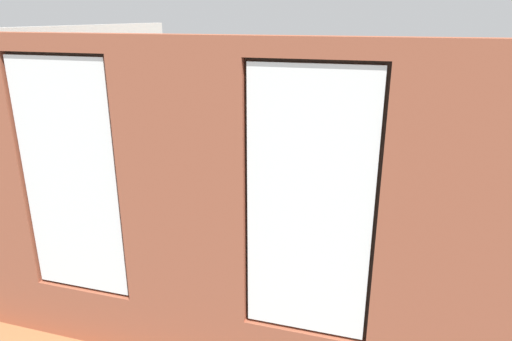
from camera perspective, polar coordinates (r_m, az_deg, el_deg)
ground_plane at (r=6.93m, az=1.13°, el=-8.75°), size 6.25×6.08×0.10m
brick_wall_with_windows at (r=4.03m, az=-9.02°, el=-6.45°), size 5.65×0.30×3.02m
white_wall_right at (r=7.41m, az=-20.47°, el=4.80°), size 0.10×5.08×3.02m
couch_by_window at (r=5.44m, az=-13.94°, el=-13.11°), size 1.71×0.87×0.80m
couch_left at (r=5.88m, az=19.70°, el=-11.14°), size 1.02×2.00×0.80m
coffee_table at (r=7.08m, az=1.39°, el=-4.46°), size 1.41×0.79×0.40m
cup_ceramic at (r=7.04m, az=1.39°, el=-3.72°), size 0.09×0.09×0.10m
candle_jar at (r=7.17m, az=0.24°, el=-3.23°), size 0.08×0.08×0.12m
table_plant_small at (r=7.06m, az=4.73°, el=-3.10°), size 0.15×0.15×0.23m
remote_silver at (r=6.93m, az=1.97°, el=-4.48°), size 0.09×0.18×0.02m
remote_gray at (r=7.07m, az=-2.18°, el=-3.99°), size 0.06×0.17×0.02m
media_console at (r=7.84m, az=-16.43°, el=-3.87°), size 1.26×0.42×0.47m
tv_flatscreen at (r=7.64m, az=-16.82°, el=0.15°), size 1.03×0.20×0.68m
papasan_chair at (r=8.13m, az=3.50°, el=-0.65°), size 1.14×1.14×0.71m
potted_plant_by_left_couch at (r=7.17m, az=16.04°, el=-5.83°), size 0.20×0.20×0.39m
potted_plant_corner_far_left at (r=4.66m, az=22.52°, el=-16.87°), size 0.54×0.54×0.82m
potted_plant_foreground_right at (r=9.13m, az=-8.68°, el=2.55°), size 0.68×0.68×0.93m
potted_plant_corner_near_left at (r=8.28m, az=20.50°, el=1.97°), size 0.98×0.95×1.42m
potted_plant_between_couches at (r=4.78m, az=-0.20°, el=-11.34°), size 0.82×0.87×1.47m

